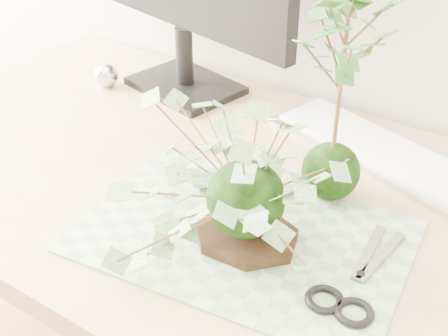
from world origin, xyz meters
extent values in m
cube|color=tan|center=(0.09, 1.23, 0.72)|extent=(1.60, 0.70, 0.04)
cube|color=tan|center=(-0.65, 1.52, 0.35)|extent=(0.06, 0.06, 0.70)
cube|color=#659864|center=(0.04, 1.13, 0.74)|extent=(0.49, 0.36, 0.00)
cylinder|color=black|center=(0.04, 1.13, 0.75)|extent=(0.17, 0.17, 0.01)
sphere|color=black|center=(0.04, 1.13, 0.81)|extent=(0.11, 0.11, 0.11)
sphere|color=black|center=(0.09, 1.29, 0.79)|extent=(0.09, 0.09, 0.09)
cylinder|color=brown|center=(0.09, 1.29, 0.92)|extent=(0.01, 0.01, 0.22)
cube|color=#B9B9B9|center=(0.13, 1.45, 0.75)|extent=(0.48, 0.26, 0.01)
cube|color=white|center=(0.13, 1.45, 0.75)|extent=(0.44, 0.23, 0.01)
cube|color=black|center=(-0.32, 1.47, 0.75)|extent=(0.25, 0.20, 0.01)
cylinder|color=black|center=(-0.32, 1.47, 0.81)|extent=(0.04, 0.04, 0.12)
sphere|color=silver|center=(-0.47, 1.39, 0.77)|extent=(0.05, 0.05, 0.05)
cube|color=gray|center=(0.20, 1.19, 0.75)|extent=(0.03, 0.12, 0.00)
cube|color=gray|center=(0.22, 1.19, 0.75)|extent=(0.02, 0.12, 0.00)
torus|color=black|center=(0.19, 1.08, 0.75)|extent=(0.05, 0.05, 0.01)
torus|color=black|center=(0.23, 1.08, 0.75)|extent=(0.05, 0.05, 0.01)
camera|label=1|loc=(0.40, 0.54, 1.31)|focal=50.00mm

